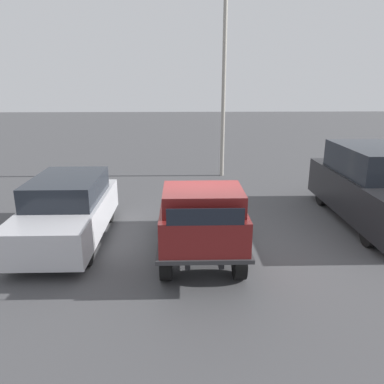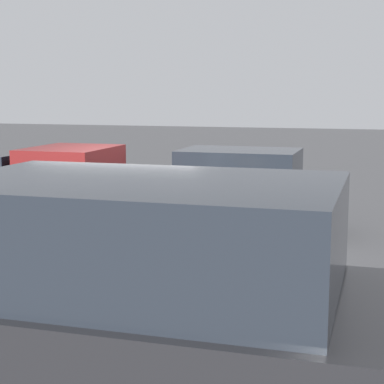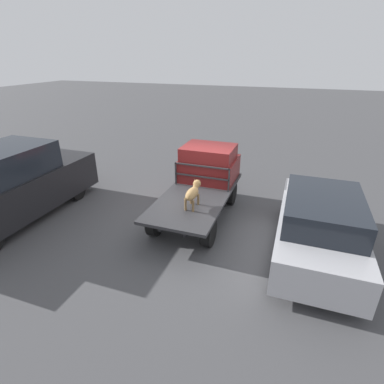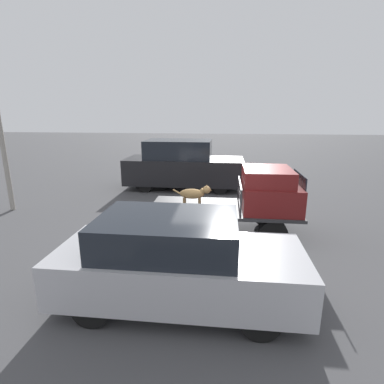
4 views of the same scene
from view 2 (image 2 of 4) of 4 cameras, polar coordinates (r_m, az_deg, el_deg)
ground_plane at (r=10.30m, az=-4.83°, el=-6.62°), size 80.00×80.00×0.00m
flatbed_truck at (r=10.16m, az=-4.87°, el=-3.53°), size 4.04×1.81×0.78m
truck_cab at (r=10.53m, az=-11.02°, el=0.80°), size 1.47×1.69×1.10m
truck_headboard at (r=10.20m, az=-7.15°, el=0.35°), size 0.04×1.69×0.71m
dog at (r=9.94m, az=-0.43°, el=-0.21°), size 1.07×0.27×0.66m
parked_sedan at (r=12.96m, az=3.55°, el=0.27°), size 4.22×1.79×1.61m
parked_pickup_far at (r=4.93m, az=-6.46°, el=-11.56°), size 5.11×1.99×2.13m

